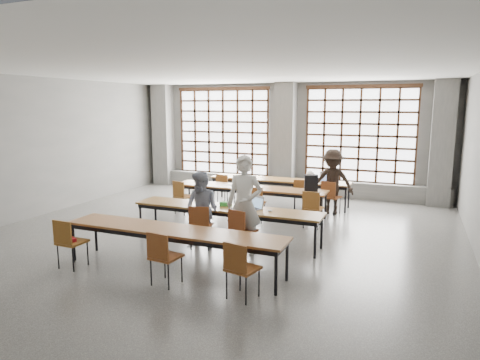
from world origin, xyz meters
name	(u,v)px	position (x,y,z in m)	size (l,w,h in m)	color
floor	(214,239)	(0.00, 0.00, 0.00)	(11.00, 11.00, 0.00)	#4B4B49
ceiling	(212,69)	(0.00, 0.00, 3.50)	(11.00, 11.00, 0.00)	silver
wall_back	(288,138)	(0.00, 5.50, 1.75)	(10.00, 10.00, 0.00)	#5E5E5C
wall_left	(32,148)	(-5.00, 0.00, 1.75)	(11.00, 11.00, 0.00)	#5E5E5C
column_left	(163,135)	(-4.50, 5.22, 1.75)	(0.60, 0.55, 3.50)	#5B5B58
column_mid	(285,139)	(0.00, 5.22, 1.75)	(0.60, 0.55, 3.50)	#5B5B58
column_right	(442,144)	(4.50, 5.22, 1.75)	(0.60, 0.55, 3.50)	#5B5B58
window_left	(223,132)	(-2.25, 5.42, 1.90)	(3.32, 0.12, 3.00)	white
window_right	(360,136)	(2.25, 5.42, 1.90)	(3.32, 0.12, 3.00)	white
sill_ledge	(285,185)	(0.00, 5.30, 0.25)	(9.80, 0.35, 0.50)	#5B5B58
desk_row_a	(279,181)	(0.29, 3.65, 0.66)	(4.00, 0.70, 0.73)	brown
desk_row_b	(249,189)	(-0.06, 2.23, 0.66)	(4.00, 0.70, 0.73)	brown
desk_row_c	(226,210)	(0.32, -0.03, 0.66)	(4.00, 0.70, 0.73)	brown
desk_row_d	(173,233)	(0.13, -1.81, 0.66)	(4.00, 0.70, 0.73)	brown
chair_back_left	(224,186)	(-1.12, 3.02, 0.54)	(0.50, 0.50, 0.88)	brown
chair_back_mid	(301,192)	(1.11, 3.02, 0.54)	(0.50, 0.50, 0.88)	brown
chair_back_right	(330,194)	(1.87, 3.02, 0.54)	(0.52, 0.52, 0.88)	brown
chair_mid_left	(182,194)	(-1.68, 1.60, 0.54)	(0.52, 0.52, 0.88)	brown
chair_mid_centre	(255,200)	(0.35, 1.60, 0.54)	(0.48, 0.48, 0.88)	brown
chair_mid_right	(312,205)	(1.73, 1.60, 0.54)	(0.44, 0.45, 0.88)	brown
chair_front_left	(200,222)	(0.04, -0.66, 0.54)	(0.52, 0.52, 0.88)	brown
chair_front_right	(241,227)	(0.89, -0.66, 0.54)	(0.53, 0.53, 0.88)	brown
chair_near_left	(68,239)	(-1.57, -2.44, 0.54)	(0.43, 0.44, 0.88)	brown
chair_near_mid	(163,253)	(0.32, -2.44, 0.54)	(0.46, 0.47, 0.88)	maroon
chair_near_right	(240,265)	(1.61, -2.44, 0.54)	(0.50, 0.50, 0.88)	brown
student_male	(244,205)	(0.92, -0.53, 0.94)	(0.69, 0.45, 1.88)	silver
student_female	(202,210)	(0.02, -0.53, 0.76)	(0.74, 0.57, 1.52)	#182448
student_back	(332,182)	(1.89, 3.15, 0.84)	(1.09, 0.63, 1.68)	black
laptop_front	(255,206)	(0.90, 0.07, 0.79)	(0.46, 0.44, 0.26)	#ABABB0
laptop_back	(327,179)	(1.63, 3.76, 0.79)	(0.43, 0.39, 0.26)	#B4B4B9
mouse	(270,211)	(1.27, -0.05, 0.75)	(0.10, 0.06, 0.04)	white
green_box	(226,204)	(0.27, 0.05, 0.78)	(0.25, 0.09, 0.09)	#297D2B
phone	(232,209)	(0.50, -0.13, 0.74)	(0.13, 0.06, 0.01)	black
paper_sheet_a	(229,185)	(-0.66, 2.28, 0.73)	(0.30, 0.21, 0.00)	white
paper_sheet_b	(238,186)	(-0.36, 2.18, 0.73)	(0.30, 0.21, 0.00)	silver
backpack	(311,183)	(1.54, 2.28, 0.93)	(0.32, 0.20, 0.40)	black
plastic_bag	(311,176)	(1.19, 3.70, 0.87)	(0.26, 0.21, 0.29)	white
red_pouch	(72,239)	(-1.57, -2.36, 0.50)	(0.20, 0.08, 0.06)	#A6141B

